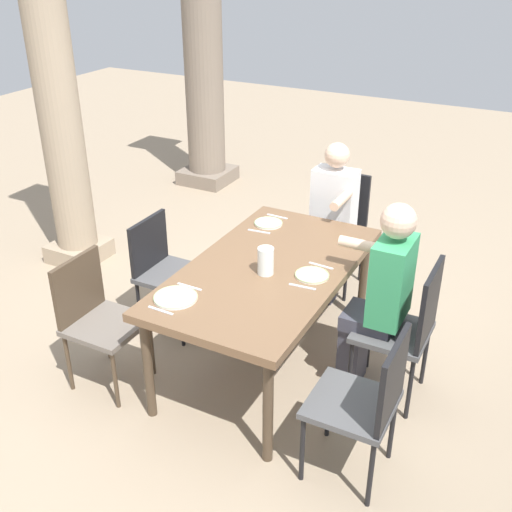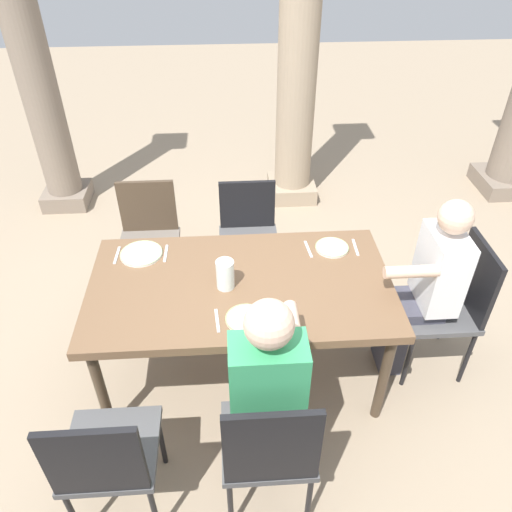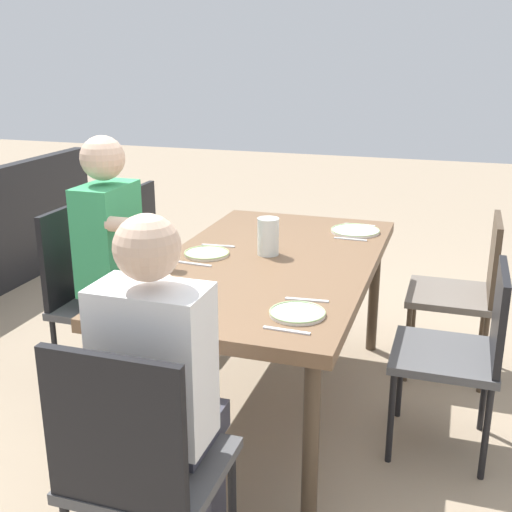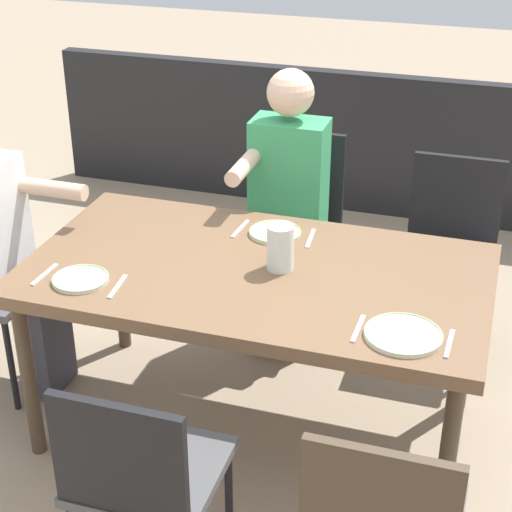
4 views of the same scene
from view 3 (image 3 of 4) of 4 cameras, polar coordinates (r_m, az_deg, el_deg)
ground_plane at (r=3.29m, az=0.99°, el=-13.08°), size 16.00×16.00×0.00m
dining_table at (r=3.00m, az=1.06°, el=-1.55°), size 1.75×0.96×0.76m
chair_west_north at (r=3.56m, az=18.24°, el=-2.50°), size 0.44×0.44×0.88m
chair_west_south at (r=3.95m, az=-8.79°, el=0.48°), size 0.44×0.44×0.91m
chair_mid_north at (r=2.88m, az=18.04°, el=-7.63°), size 0.44×0.44×0.85m
chair_mid_south at (r=3.33m, az=-14.53°, el=-2.87°), size 0.44×0.44×0.96m
chair_head_east at (r=1.99m, az=-10.48°, el=-17.70°), size 0.44×0.44×0.95m
diner_woman_green at (r=3.18m, az=-11.92°, el=-0.54°), size 0.35×0.50×1.32m
diner_man_white at (r=2.07m, az=-8.17°, el=-11.91°), size 0.49×0.35×1.26m
plate_0 at (r=3.47m, az=8.83°, el=2.25°), size 0.26×0.26×0.02m
fork_0 at (r=3.61m, az=9.21°, el=2.76°), size 0.02×0.17×0.01m
spoon_0 at (r=3.33m, az=8.40°, el=1.49°), size 0.02×0.17×0.01m
plate_1 at (r=3.05m, az=-4.40°, el=0.25°), size 0.22×0.22×0.02m
fork_1 at (r=3.19m, az=-3.39°, el=0.93°), size 0.03×0.17×0.01m
spoon_1 at (r=2.92m, az=-5.51°, el=-0.70°), size 0.03×0.17×0.01m
plate_2 at (r=2.37m, az=3.70°, el=-5.07°), size 0.21×0.21×0.02m
fork_2 at (r=2.50m, az=4.55°, el=-3.92°), size 0.03×0.17×0.01m
spoon_2 at (r=2.24m, az=2.74°, el=-6.64°), size 0.02×0.17×0.01m
water_pitcher at (r=3.04m, az=1.09°, el=1.58°), size 0.10×0.10×0.18m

